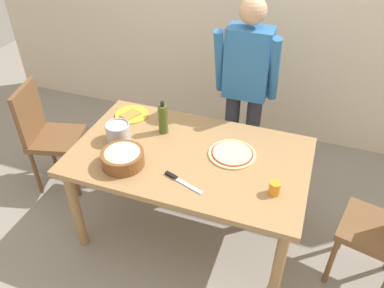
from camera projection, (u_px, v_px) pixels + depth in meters
name	position (u px, v px, depth m)	size (l,w,h in m)	color
ground	(190.00, 228.00, 3.04)	(8.00, 8.00, 0.00)	gray
wall_back	(249.00, 5.00, 3.46)	(5.60, 0.10, 2.60)	beige
dining_table	(190.00, 164.00, 2.64)	(1.60, 0.96, 0.76)	#A37A4C
person_cook	(246.00, 85.00, 2.99)	(0.49, 0.25, 1.62)	#2D2D38
chair_wooden_left	(47.00, 132.00, 3.17)	(0.49, 0.49, 0.95)	brown
pizza_raw_on_board	(232.00, 154.00, 2.57)	(0.32, 0.32, 0.02)	beige
plate_with_slice	(132.00, 115.00, 2.96)	(0.26, 0.26, 0.02)	gold
popcorn_bowl	(123.00, 157.00, 2.46)	(0.28, 0.28, 0.11)	brown
olive_oil_bottle	(163.00, 119.00, 2.72)	(0.07, 0.07, 0.26)	#47561E
steel_pot	(118.00, 132.00, 2.68)	(0.17, 0.17, 0.13)	#B7B7BC
cup_orange	(275.00, 188.00, 2.26)	(0.07, 0.07, 0.09)	orange
chef_knife	(179.00, 180.00, 2.36)	(0.28, 0.12, 0.02)	silver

